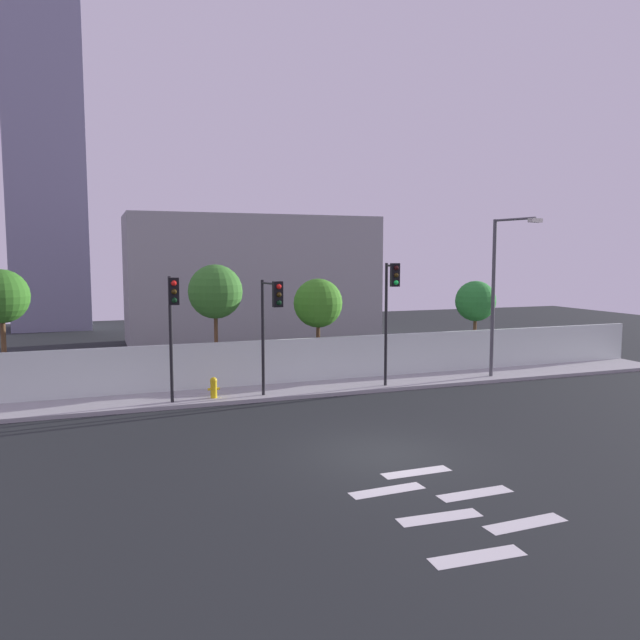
{
  "coord_description": "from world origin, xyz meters",
  "views": [
    {
      "loc": [
        -7.27,
        -14.77,
        5.32
      ],
      "look_at": [
        0.54,
        6.5,
        3.02
      ],
      "focal_mm": 34.93,
      "sensor_mm": 36.0,
      "label": 1
    }
  ],
  "objects": [
    {
      "name": "traffic_light_right",
      "position": [
        -1.27,
        6.68,
        3.34
      ],
      "size": [
        0.37,
        1.82,
        4.33
      ],
      "color": "black",
      "rests_on": "sidewalk"
    },
    {
      "name": "fire_hydrant",
      "position": [
        -3.19,
        7.7,
        0.56
      ],
      "size": [
        0.44,
        0.26,
        0.77
      ],
      "color": "gold",
      "rests_on": "sidewalk"
    },
    {
      "name": "traffic_light_left",
      "position": [
        -4.73,
        6.72,
        3.46
      ],
      "size": [
        0.35,
        1.76,
        4.5
      ],
      "color": "black",
      "rests_on": "sidewalk"
    },
    {
      "name": "low_building_distant",
      "position": [
        2.23,
        23.49,
        3.91
      ],
      "size": [
        15.27,
        6.0,
        7.82
      ],
      "primitive_type": "cube",
      "color": "#9C9C9C",
      "rests_on": "ground"
    },
    {
      "name": "crosswalk_marking",
      "position": [
        -0.21,
        -3.67,
        0.0
      ],
      "size": [
        3.63,
        4.74,
        0.01
      ],
      "color": "silver",
      "rests_on": "ground"
    },
    {
      "name": "sidewalk",
      "position": [
        0.0,
        8.2,
        0.07
      ],
      "size": [
        36.0,
        2.4,
        0.15
      ],
      "primitive_type": "cube",
      "color": "#9F9F9F",
      "rests_on": "ground"
    },
    {
      "name": "roadside_tree_midleft",
      "position": [
        -2.55,
        10.45,
        3.9
      ],
      "size": [
        2.22,
        2.22,
        5.02
      ],
      "color": "brown",
      "rests_on": "ground"
    },
    {
      "name": "roadside_tree_rightmost",
      "position": [
        9.91,
        10.45,
        3.21
      ],
      "size": [
        1.93,
        1.93,
        4.19
      ],
      "color": "brown",
      "rests_on": "ground"
    },
    {
      "name": "traffic_light_center",
      "position": [
        3.71,
        7.09,
        3.72
      ],
      "size": [
        0.35,
        1.12,
        4.93
      ],
      "color": "black",
      "rests_on": "sidewalk"
    },
    {
      "name": "street_lamp_curbside",
      "position": [
        9.01,
        7.42,
        4.2
      ],
      "size": [
        0.77,
        2.35,
        6.76
      ],
      "color": "#4C4C51",
      "rests_on": "sidewalk"
    },
    {
      "name": "roadside_tree_leftmost",
      "position": [
        -10.39,
        10.45,
        3.86
      ],
      "size": [
        1.98,
        1.98,
        4.88
      ],
      "color": "brown",
      "rests_on": "ground"
    },
    {
      "name": "perimeter_wall",
      "position": [
        0.0,
        9.49,
        1.05
      ],
      "size": [
        36.0,
        0.18,
        1.8
      ],
      "primitive_type": "cube",
      "color": "silver",
      "rests_on": "sidewalk"
    },
    {
      "name": "ground_plane",
      "position": [
        0.0,
        0.0,
        0.0
      ],
      "size": [
        80.0,
        80.0,
        0.0
      ],
      "primitive_type": "plane",
      "color": "black"
    },
    {
      "name": "roadside_tree_midright",
      "position": [
        1.9,
        10.45,
        3.31
      ],
      "size": [
        2.13,
        2.13,
        4.39
      ],
      "color": "brown",
      "rests_on": "ground"
    },
    {
      "name": "tower_on_skyline",
      "position": [
        -10.0,
        35.49,
        16.64
      ],
      "size": [
        5.35,
        5.0,
        33.29
      ],
      "primitive_type": "cube",
      "color": "gray",
      "rests_on": "ground"
    }
  ]
}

